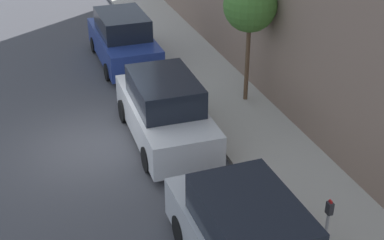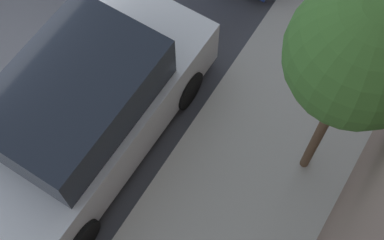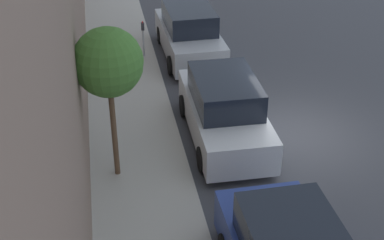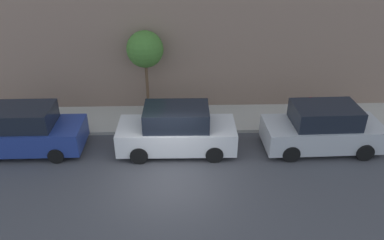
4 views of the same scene
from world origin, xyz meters
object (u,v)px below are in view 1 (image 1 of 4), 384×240
Objects in this scene: parked_suv_third at (123,40)px; parking_meter_near at (328,222)px; street_tree at (250,6)px; parked_suv_second at (165,111)px.

parked_suv_third is 12.37m from parking_meter_near.
street_tree reaches higher than parked_suv_third.
parked_suv_second is 1.19× the size of street_tree.
parked_suv_second and parked_suv_third have the same top height.
parked_suv_second is 6.24m from parking_meter_near.
street_tree is (1.47, 7.41, 2.33)m from parking_meter_near.
parked_suv_second is 6.27m from parked_suv_third.
parked_suv_second is at bearing -91.30° from parked_suv_third.
street_tree reaches higher than parking_meter_near.
parking_meter_near is at bearing -73.83° from parked_suv_second.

